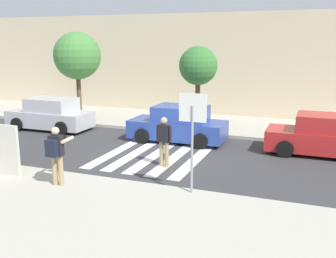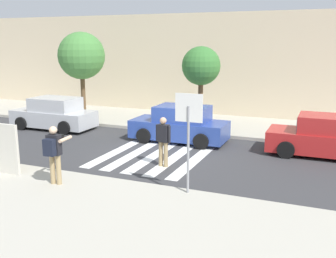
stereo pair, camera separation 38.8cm
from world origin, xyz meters
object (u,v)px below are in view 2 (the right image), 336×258
advertising_board (4,149)px  parked_car_blue (180,125)px  pedestrian_crossing (163,139)px  street_tree_center (201,67)px  photographer_with_backpack (54,150)px  parked_car_red (326,137)px  parked_car_silver (54,114)px  stop_sign (189,121)px  street_tree_west (81,56)px

advertising_board → parked_car_blue: bearing=61.8°
pedestrian_crossing → street_tree_center: bearing=96.0°
photographer_with_backpack → parked_car_red: 9.77m
photographer_with_backpack → parked_car_blue: photographer_with_backpack is taller
parked_car_silver → advertising_board: bearing=-63.6°
pedestrian_crossing → advertising_board: (-4.16, -2.93, -0.03)m
stop_sign → parked_car_red: stop_sign is taller
parked_car_blue → parked_car_red: (5.81, 0.00, 0.00)m
parked_car_silver → parked_car_blue: same height
parked_car_red → street_tree_west: size_ratio=0.89×
stop_sign → parked_car_red: bearing=59.5°
parked_car_blue → street_tree_center: bearing=88.3°
photographer_with_backpack → parked_car_silver: size_ratio=0.42×
stop_sign → street_tree_center: street_tree_center is taller
stop_sign → street_tree_west: (-8.82, 7.94, 1.33)m
parked_car_red → advertising_board: bearing=-145.3°
stop_sign → street_tree_center: size_ratio=0.71×
photographer_with_backpack → street_tree_center: bearing=81.1°
parked_car_silver → advertising_board: (3.18, -6.41, 0.21)m
parked_car_silver → street_tree_west: bearing=84.2°
pedestrian_crossing → parked_car_red: 6.18m
street_tree_center → street_tree_west: bearing=-177.0°
street_tree_west → street_tree_center: (6.48, 0.34, -0.41)m
stop_sign → parked_car_red: (3.39, 5.74, -1.42)m
parked_car_blue → street_tree_center: (0.08, 2.54, 2.33)m
street_tree_center → advertising_board: street_tree_center is taller
stop_sign → street_tree_center: (-2.35, 8.29, 0.91)m
street_tree_center → parked_car_silver: bearing=-159.2°
street_tree_west → street_tree_center: street_tree_west is taller
parked_car_silver → advertising_board: advertising_board is taller
parked_car_blue → advertising_board: advertising_board is taller
stop_sign → photographer_with_backpack: 4.00m
parked_car_silver → street_tree_west: street_tree_west is taller
street_tree_west → street_tree_center: 6.50m
photographer_with_backpack → advertising_board: (-2.08, 0.20, -0.23)m
parked_car_blue → street_tree_west: 7.30m
street_tree_west → parked_car_blue: bearing=-19.0°
stop_sign → street_tree_center: 8.66m
parked_car_blue → parked_car_red: same height
pedestrian_crossing → parked_car_red: pedestrian_crossing is taller
parked_car_blue → advertising_board: size_ratio=2.56×
stop_sign → parked_car_silver: stop_sign is taller
pedestrian_crossing → parked_car_blue: pedestrian_crossing is taller
advertising_board → photographer_with_backpack: bearing=-5.5°
parked_car_red → street_tree_center: 6.69m
parked_car_silver → parked_car_blue: bearing=0.0°
parked_car_blue → parked_car_red: size_ratio=1.00×
parked_car_red → photographer_with_backpack: bearing=-137.3°
stop_sign → street_tree_west: 11.95m
advertising_board → parked_car_red: bearing=34.7°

